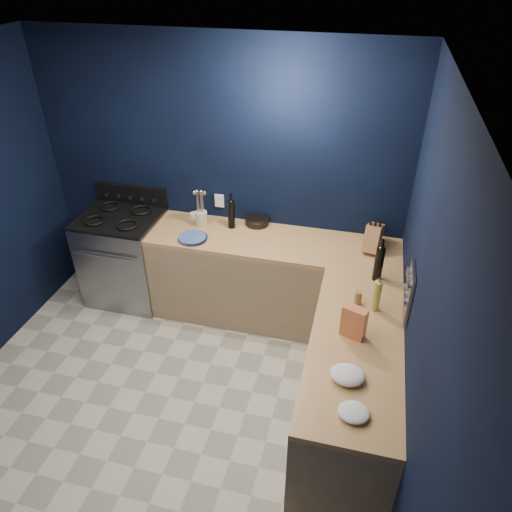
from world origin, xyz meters
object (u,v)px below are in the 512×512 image
(gas_range, at_px, (126,259))
(utensil_crock, at_px, (201,219))
(crouton_bag, at_px, (354,322))
(knife_block, at_px, (373,238))
(plate_stack, at_px, (192,238))

(gas_range, relative_size, utensil_crock, 6.31)
(utensil_crock, bearing_deg, crouton_bag, -38.24)
(knife_block, height_order, crouton_bag, knife_block)
(plate_stack, relative_size, knife_block, 1.08)
(gas_range, relative_size, knife_block, 3.90)
(gas_range, height_order, utensil_crock, utensil_crock)
(crouton_bag, bearing_deg, utensil_crock, 161.14)
(plate_stack, distance_m, knife_block, 1.62)
(utensil_crock, distance_m, knife_block, 1.60)
(gas_range, xyz_separation_m, knife_block, (2.41, 0.08, 0.56))
(gas_range, bearing_deg, plate_stack, -10.37)
(gas_range, bearing_deg, knife_block, 1.94)
(utensil_crock, xyz_separation_m, knife_block, (1.60, -0.04, 0.04))
(plate_stack, relative_size, utensil_crock, 1.74)
(utensil_crock, bearing_deg, plate_stack, -88.67)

